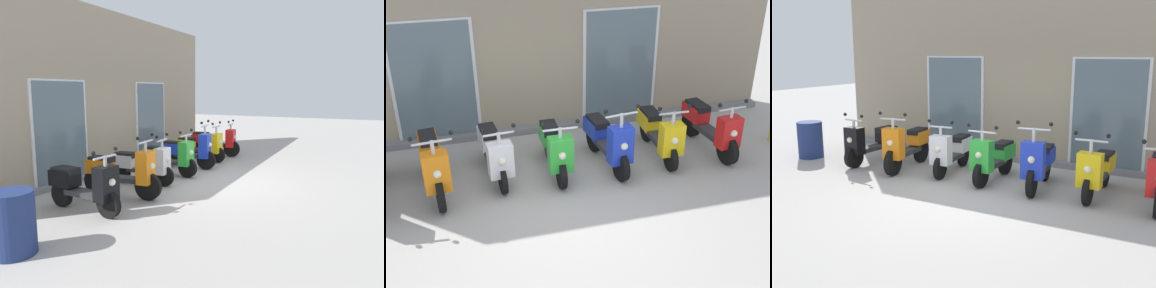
{
  "view_description": "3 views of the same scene",
  "coord_description": "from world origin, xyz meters",
  "views": [
    {
      "loc": [
        -7.18,
        -3.18,
        2.08
      ],
      "look_at": [
        0.37,
        0.63,
        0.76
      ],
      "focal_mm": 32.64,
      "sensor_mm": 36.0,
      "label": 1
    },
    {
      "loc": [
        -1.49,
        -5.93,
        4.32
      ],
      "look_at": [
        0.34,
        0.7,
        0.67
      ],
      "focal_mm": 46.0,
      "sensor_mm": 36.0,
      "label": 2
    },
    {
      "loc": [
        3.48,
        -6.22,
        2.42
      ],
      "look_at": [
        -0.23,
        0.44,
        0.8
      ],
      "focal_mm": 41.22,
      "sensor_mm": 36.0,
      "label": 3
    }
  ],
  "objects": [
    {
      "name": "storefront_facade",
      "position": [
        0.0,
        2.89,
        1.96
      ],
      "size": [
        9.73,
        0.5,
        4.05
      ],
      "color": "gray",
      "rests_on": "ground_plane"
    },
    {
      "name": "scooter_red",
      "position": [
        2.93,
        1.11,
        0.46
      ],
      "size": [
        0.59,
        1.66,
        1.15
      ],
      "color": "black",
      "rests_on": "ground_plane"
    },
    {
      "name": "scooter_white",
      "position": [
        -0.94,
        1.19,
        0.46
      ],
      "size": [
        0.54,
        1.54,
        1.15
      ],
      "color": "black",
      "rests_on": "ground_plane"
    },
    {
      "name": "ground_plane",
      "position": [
        0.0,
        0.0,
        0.0
      ],
      "size": [
        40.0,
        40.0,
        0.0
      ],
      "primitive_type": "plane",
      "color": "#A8A39E"
    },
    {
      "name": "scooter_orange",
      "position": [
        -1.9,
        0.99,
        0.5
      ],
      "size": [
        0.62,
        1.69,
        1.26
      ],
      "color": "black",
      "rests_on": "ground_plane"
    },
    {
      "name": "scooter_blue",
      "position": [
        0.96,
        1.04,
        0.48
      ],
      "size": [
        0.62,
        1.59,
        1.29
      ],
      "color": "black",
      "rests_on": "ground_plane"
    },
    {
      "name": "scooter_yellow",
      "position": [
        1.95,
        1.15,
        0.45
      ],
      "size": [
        0.58,
        1.6,
        1.18
      ],
      "color": "black",
      "rests_on": "ground_plane"
    },
    {
      "name": "scooter_green",
      "position": [
        0.04,
        1.08,
        0.45
      ],
      "size": [
        0.62,
        1.52,
        1.15
      ],
      "color": "black",
      "rests_on": "ground_plane"
    }
  ]
}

